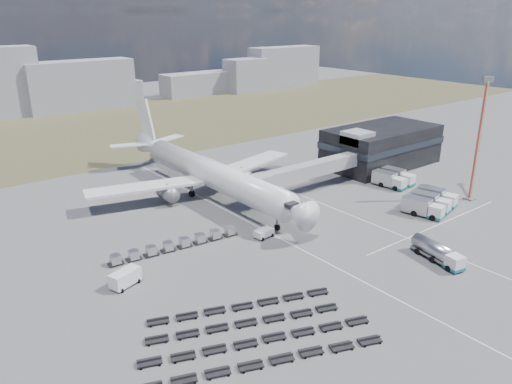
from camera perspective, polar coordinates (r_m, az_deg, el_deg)
ground at (r=86.46m, az=6.32°, el=-6.25°), size 420.00×420.00×0.00m
grass_strip at (r=177.94m, az=-19.22°, el=6.53°), size 420.00×90.00×0.01m
lane_markings at (r=94.77m, az=9.32°, el=-3.96°), size 47.12×110.00×0.01m
terminal at (r=133.54m, az=14.09°, el=5.17°), size 30.40×16.40×11.00m
jet_bridge at (r=108.51m, az=4.99°, el=2.21°), size 30.30×3.80×7.05m
airliner at (r=108.19m, az=-5.55°, el=2.27°), size 51.59×64.53×17.62m
skyline at (r=213.18m, az=-25.01°, el=10.67°), size 300.56×25.26×25.81m
fuel_tanker at (r=85.85m, az=20.04°, el=-6.48°), size 4.24×9.89×3.10m
pushback_tug at (r=89.09m, az=0.89°, el=-4.75°), size 3.66×2.31×1.55m
utility_van at (r=76.44m, az=-14.71°, el=-9.53°), size 5.11×3.52×2.46m
catering_truck at (r=118.08m, az=-1.96°, el=1.90°), size 3.76×6.35×2.73m
service_trucks_near at (r=106.71m, az=19.28°, el=-1.07°), size 12.10×10.21×3.20m
service_trucks_far at (r=119.48m, az=15.44°, el=1.54°), size 7.39×8.53×3.16m
uld_row at (r=85.75m, az=-9.11°, el=-5.93°), size 23.25×3.85×1.57m
baggage_dollies at (r=64.54m, az=-0.53°, el=-15.76°), size 31.33×22.38×0.68m
floodlight_mast at (r=112.85m, az=24.10°, el=5.42°), size 2.46×2.00×25.94m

